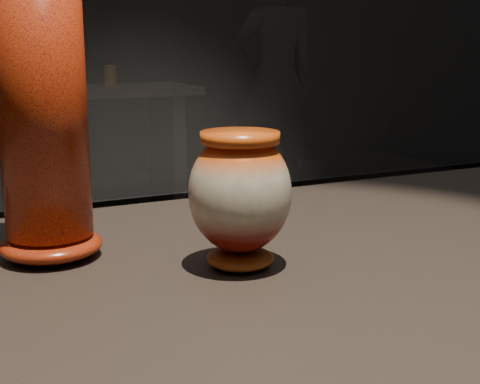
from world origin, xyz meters
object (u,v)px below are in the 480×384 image
(visitor, at_px, (276,81))
(back_shelf, at_px, (31,133))
(tall_vase, at_px, (42,103))
(main_vase, at_px, (240,194))

(visitor, bearing_deg, back_shelf, 12.35)
(tall_vase, xyz_separation_m, visitor, (2.22, 3.48, -0.22))
(main_vase, distance_m, tall_vase, 0.28)
(main_vase, relative_size, back_shelf, 0.09)
(main_vase, height_order, tall_vase, tall_vase)
(tall_vase, bearing_deg, back_shelf, 82.37)
(main_vase, height_order, visitor, visitor)
(main_vase, height_order, back_shelf, main_vase)
(main_vase, bearing_deg, back_shelf, 86.25)
(tall_vase, bearing_deg, main_vase, -34.25)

